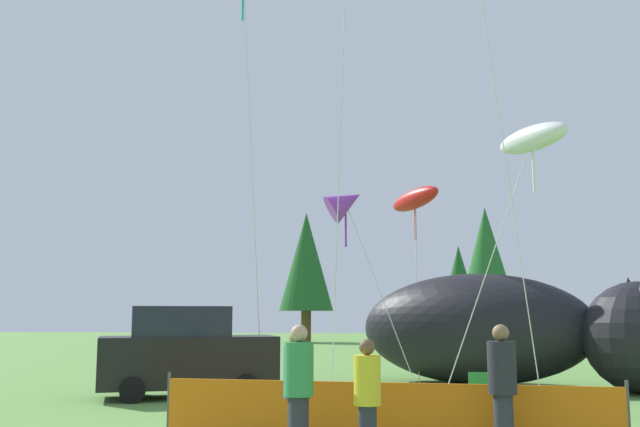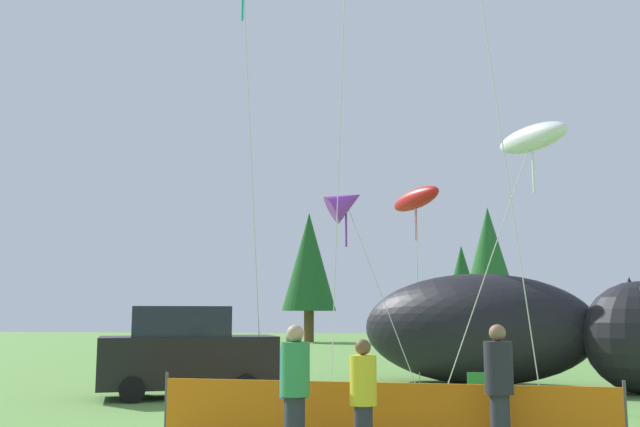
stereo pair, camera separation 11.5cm
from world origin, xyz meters
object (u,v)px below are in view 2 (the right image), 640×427
at_px(spectator_in_black_shirt, 499,385).
at_px(kite_red_lizard, 416,199).
at_px(inflatable_cat, 508,334).
at_px(parked_car, 186,353).
at_px(spectator_in_yellow_shirt, 363,396).
at_px(spectator_in_grey_shirt, 293,389).
at_px(spectator_in_red_shirt, 295,386).
at_px(folding_chair, 482,393).
at_px(kite_white_ghost, 532,139).
at_px(kite_purple_delta, 346,203).

distance_m(spectator_in_black_shirt, kite_red_lizard, 12.53).
bearing_deg(inflatable_cat, parked_car, -131.37).
height_order(spectator_in_black_shirt, kite_red_lizard, kite_red_lizard).
height_order(spectator_in_yellow_shirt, kite_red_lizard, kite_red_lizard).
bearing_deg(spectator_in_yellow_shirt, spectator_in_grey_shirt, 165.60).
bearing_deg(inflatable_cat, spectator_in_red_shirt, -86.45).
bearing_deg(parked_car, spectator_in_black_shirt, -66.77).
relative_size(folding_chair, spectator_in_grey_shirt, 0.49).
xyz_separation_m(folding_chair, spectator_in_yellow_shirt, (-1.92, -4.45, 0.41)).
distance_m(inflatable_cat, kite_white_ghost, 6.01).
height_order(folding_chair, inflatable_cat, inflatable_cat).
bearing_deg(spectator_in_red_shirt, kite_red_lizard, 82.25).
xyz_separation_m(spectator_in_yellow_shirt, spectator_in_grey_shirt, (-1.00, 0.26, 0.06)).
xyz_separation_m(folding_chair, kite_white_ghost, (1.55, 2.63, 5.59)).
relative_size(spectator_in_black_shirt, kite_purple_delta, 0.32).
height_order(parked_car, spectator_in_yellow_shirt, parked_car).
xyz_separation_m(parked_car, spectator_in_grey_shirt, (3.91, -7.04, -0.09)).
relative_size(spectator_in_red_shirt, kite_purple_delta, 0.32).
xyz_separation_m(inflatable_cat, spectator_in_yellow_shirt, (-3.22, -10.91, -0.55)).
bearing_deg(spectator_in_grey_shirt, kite_purple_delta, 91.60).
xyz_separation_m(folding_chair, spectator_in_grey_shirt, (-2.92, -4.19, 0.47)).
bearing_deg(spectator_in_grey_shirt, parked_car, 119.03).
bearing_deg(folding_chair, parked_car, -114.45).
distance_m(inflatable_cat, spectator_in_black_shirt, 10.25).
relative_size(spectator_in_red_shirt, kite_white_ghost, 0.29).
xyz_separation_m(spectator_in_black_shirt, spectator_in_red_shirt, (-2.82, -0.64, -0.00)).
relative_size(spectator_in_grey_shirt, kite_red_lizard, 0.30).
bearing_deg(inflatable_cat, kite_red_lizard, 174.20).
bearing_deg(kite_white_ghost, spectator_in_grey_shirt, -123.24).
xyz_separation_m(spectator_in_grey_shirt, spectator_in_red_shirt, (0.05, -0.14, 0.04)).
distance_m(kite_white_ghost, kite_red_lizard, 6.00).
height_order(spectator_in_yellow_shirt, spectator_in_grey_shirt, spectator_in_grey_shirt).
xyz_separation_m(spectator_in_grey_shirt, kite_white_ghost, (4.47, 6.82, 5.11)).
bearing_deg(kite_red_lizard, spectator_in_yellow_shirt, -93.31).
relative_size(spectator_in_black_shirt, spectator_in_red_shirt, 1.00).
relative_size(parked_car, inflatable_cat, 0.50).
height_order(kite_purple_delta, kite_white_ghost, kite_white_ghost).
bearing_deg(kite_red_lizard, kite_white_ghost, -62.53).
bearing_deg(kite_white_ghost, folding_chair, -120.60).
distance_m(spectator_in_grey_shirt, kite_purple_delta, 11.18).
bearing_deg(spectator_in_grey_shirt, inflatable_cat, 68.39).
relative_size(parked_car, spectator_in_black_shirt, 2.46).
relative_size(inflatable_cat, kite_purple_delta, 1.57).
bearing_deg(kite_purple_delta, folding_chair, -62.45).
distance_m(spectator_in_yellow_shirt, kite_purple_delta, 11.51).
bearing_deg(inflatable_cat, kite_purple_delta, -151.37).
bearing_deg(parked_car, kite_white_ghost, -24.28).
bearing_deg(spectator_in_red_shirt, folding_chair, 56.50).
height_order(spectator_in_grey_shirt, kite_red_lizard, kite_red_lizard).
height_order(kite_purple_delta, kite_red_lizard, kite_red_lizard).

